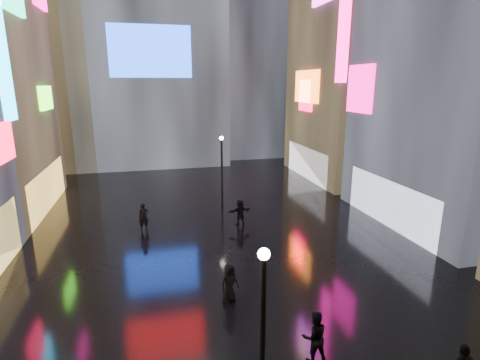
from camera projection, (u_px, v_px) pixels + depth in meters
name	position (u px, v px, depth m)	size (l,w,h in m)	color
ground	(211.00, 224.00, 24.60)	(140.00, 140.00, 0.00)	black
building_right_far	(363.00, 27.00, 34.16)	(10.28, 12.00, 28.00)	black
tower_flank_right	(245.00, 17.00, 46.84)	(12.00, 12.00, 34.00)	black
tower_flank_left	(40.00, 43.00, 38.79)	(10.00, 10.00, 26.00)	black
lamp_near	(263.00, 331.00, 9.39)	(0.30, 0.30, 5.20)	black
lamp_far	(222.00, 166.00, 27.96)	(0.30, 0.30, 5.20)	black
pedestrian_1	(314.00, 337.00, 12.29)	(0.87, 0.68, 1.79)	black
pedestrian_4	(229.00, 283.00, 15.74)	(0.82, 0.53, 1.67)	black
pedestrian_5	(240.00, 212.00, 24.25)	(1.57, 0.50, 1.69)	black
pedestrian_6	(144.00, 217.00, 23.32)	(0.64, 0.42, 1.76)	black
umbrella_2	(229.00, 256.00, 15.43)	(0.87, 0.89, 0.80)	black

